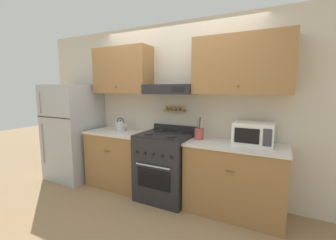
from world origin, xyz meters
name	(u,v)px	position (x,y,z in m)	size (l,w,h in m)	color
ground_plane	(156,205)	(0.00, 0.00, 0.00)	(16.00, 16.00, 0.00)	#937551
wall_back	(177,96)	(0.05, 0.58, 1.47)	(5.20, 0.46, 2.55)	beige
counter_left	(120,158)	(-0.87, 0.31, 0.45)	(1.00, 0.62, 0.90)	olive
counter_right	(235,179)	(0.97, 0.31, 0.45)	(1.22, 0.62, 0.90)	olive
stove_range	(165,166)	(0.00, 0.27, 0.48)	(0.72, 0.70, 1.03)	#232326
refrigerator	(73,132)	(-1.83, 0.22, 0.82)	(0.80, 0.78, 1.65)	#ADAFB5
tea_kettle	(121,126)	(-0.87, 0.36, 0.98)	(0.21, 0.16, 0.22)	#B7B7BC
microwave	(254,134)	(1.16, 0.38, 1.04)	(0.46, 0.35, 0.27)	white
utensil_crock	(199,133)	(0.47, 0.36, 0.98)	(0.12, 0.12, 0.30)	#B24C42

